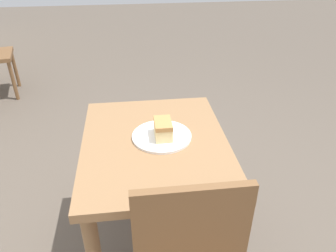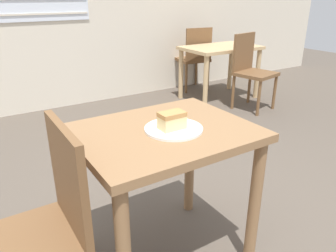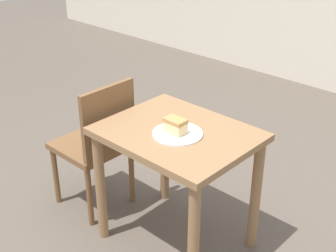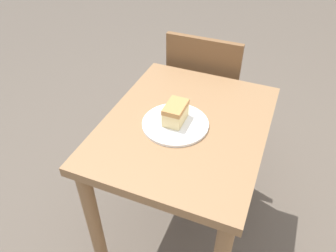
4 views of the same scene
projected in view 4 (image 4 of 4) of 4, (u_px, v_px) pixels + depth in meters
name	position (u px, v px, depth m)	size (l,w,h in m)	color
ground_plane	(159.00, 217.00, 1.88)	(14.00, 14.00, 0.00)	brown
dining_table_near	(184.00, 148.00, 1.44)	(0.82, 0.65, 0.75)	olive
chair_near_window	(206.00, 94.00, 1.97)	(0.42, 0.42, 0.90)	brown
plate	(175.00, 124.00, 1.33)	(0.27, 0.27, 0.01)	white
cake_slice	(175.00, 113.00, 1.31)	(0.12, 0.08, 0.08)	#E5CC89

